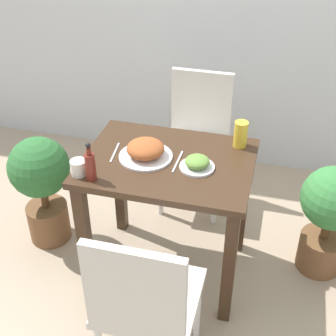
{
  "coord_description": "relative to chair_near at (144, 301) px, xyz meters",
  "views": [
    {
      "loc": [
        0.5,
        -1.89,
        2.05
      ],
      "look_at": [
        0.0,
        0.0,
        0.71
      ],
      "focal_mm": 50.0,
      "sensor_mm": 36.0,
      "label": 1
    }
  ],
  "objects": [
    {
      "name": "spoon_utensil",
      "position": [
        -0.03,
        0.67,
        0.25
      ],
      "size": [
        0.01,
        0.2,
        0.0
      ],
      "rotation": [
        0.0,
        0.0,
        1.55
      ],
      "color": "silver",
      "rests_on": "dining_table"
    },
    {
      "name": "chair_far",
      "position": [
        -0.07,
        1.4,
        0.0
      ],
      "size": [
        0.42,
        0.42,
        0.89
      ],
      "color": "silver",
      "rests_on": "ground_plane"
    },
    {
      "name": "dining_table",
      "position": [
        -0.08,
        0.68,
        0.1
      ],
      "size": [
        0.85,
        0.64,
        0.76
      ],
      "color": "#3D2819",
      "rests_on": "ground_plane"
    },
    {
      "name": "drink_cup",
      "position": [
        -0.45,
        0.45,
        0.29
      ],
      "size": [
        0.08,
        0.08,
        0.08
      ],
      "color": "silver",
      "rests_on": "dining_table"
    },
    {
      "name": "juice_glass",
      "position": [
        0.25,
        0.9,
        0.32
      ],
      "size": [
        0.07,
        0.07,
        0.14
      ],
      "color": "gold",
      "rests_on": "dining_table"
    },
    {
      "name": "chair_near",
      "position": [
        0.0,
        0.0,
        0.0
      ],
      "size": [
        0.42,
        0.42,
        0.89
      ],
      "rotation": [
        0.0,
        0.0,
        3.14
      ],
      "color": "silver",
      "rests_on": "ground_plane"
    },
    {
      "name": "fork_utensil",
      "position": [
        -0.36,
        0.67,
        0.25
      ],
      "size": [
        0.03,
        0.18,
        0.0
      ],
      "rotation": [
        0.0,
        0.0,
        1.68
      ],
      "color": "silver",
      "rests_on": "dining_table"
    },
    {
      "name": "potted_plant_left",
      "position": [
        -0.86,
        0.74,
        -0.08
      ],
      "size": [
        0.36,
        0.36,
        0.71
      ],
      "color": "brown",
      "rests_on": "ground_plane"
    },
    {
      "name": "sauce_bottle",
      "position": [
        -0.38,
        0.42,
        0.33
      ],
      "size": [
        0.05,
        0.05,
        0.2
      ],
      "color": "maroon",
      "rests_on": "dining_table"
    },
    {
      "name": "potted_plant_right",
      "position": [
        0.78,
        0.91,
        -0.1
      ],
      "size": [
        0.35,
        0.35,
        0.68
      ],
      "color": "brown",
      "rests_on": "ground_plane"
    },
    {
      "name": "side_plate",
      "position": [
        0.08,
        0.64,
        0.28
      ],
      "size": [
        0.17,
        0.17,
        0.06
      ],
      "color": "white",
      "rests_on": "dining_table"
    },
    {
      "name": "food_plate",
      "position": [
        -0.19,
        0.67,
        0.29
      ],
      "size": [
        0.27,
        0.27,
        0.09
      ],
      "color": "white",
      "rests_on": "dining_table"
    },
    {
      "name": "ground_plane",
      "position": [
        -0.08,
        0.68,
        -0.51
      ],
      "size": [
        16.0,
        16.0,
        0.0
      ],
      "primitive_type": "plane",
      "color": "tan"
    }
  ]
}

